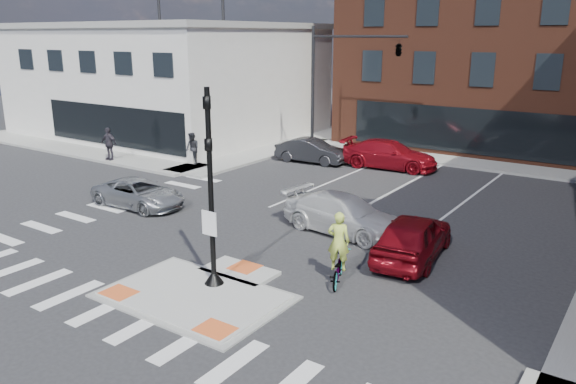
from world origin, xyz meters
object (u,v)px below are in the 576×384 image
Objects in this scene: red_sedan at (413,237)px; cyclist at (338,259)px; pedestrian_b at (109,144)px; bg_car_red at (389,154)px; pedestrian_a at (192,148)px; silver_suv at (139,193)px; bg_car_dark at (311,151)px; white_pickup at (344,214)px.

red_sedan is 3.40m from cyclist.
cyclist is 1.18× the size of pedestrian_b.
bg_car_red is 16.81m from pedestrian_b.
pedestrian_a is at bearing 117.11° from bg_car_red.
bg_car_red is (6.06, 13.40, 0.18)m from silver_suv.
cyclist reaches higher than silver_suv.
bg_car_red is at bearing -78.82° from bg_car_dark.
cyclist reaches higher than bg_car_dark.
silver_suv is 12.19m from bg_car_dark.
pedestrian_b is (-17.88, 3.00, 0.40)m from white_pickup.
silver_suv is 0.81× the size of bg_car_red.
cyclist is (2.13, -4.20, 0.04)m from white_pickup.
silver_suv is at bearing -1.17° from red_sedan.
red_sedan is 0.92× the size of white_pickup.
white_pickup is 4.71m from cyclist.
bg_car_red is 2.37× the size of cyclist.
red_sedan is 2.54× the size of pedestrian_a.
cyclist reaches higher than pedestrian_b.
white_pickup is (-3.27, 1.00, -0.06)m from red_sedan.
silver_suv is 2.27× the size of pedestrian_b.
white_pickup reaches higher than silver_suv.
white_pickup is 1.17× the size of bg_car_dark.
pedestrian_b reaches higher than white_pickup.
red_sedan is 17.22m from pedestrian_a.
bg_car_red is at bearing -68.75° from red_sedan.
pedestrian_a reaches higher than silver_suv.
cyclist reaches higher than white_pickup.
cyclist is at bearing -146.32° from white_pickup.
pedestrian_a reaches higher than bg_car_red.
red_sedan is 0.85× the size of bg_car_red.
pedestrian_a is at bearing 128.27° from bg_car_dark.
white_pickup is 11.63m from bg_car_red.
pedestrian_a is at bearing 24.87° from silver_suv.
silver_suv is 0.88× the size of white_pickup.
cyclist is (-1.14, -3.20, -0.02)m from red_sedan.
silver_suv is 1.93× the size of cyclist.
pedestrian_a reaches higher than white_pickup.
bg_car_dark is at bearing 55.90° from pedestrian_a.
pedestrian_b is at bearing -17.42° from red_sedan.
silver_suv is at bearing -38.63° from pedestrian_b.
pedestrian_b reaches higher than pedestrian_a.
pedestrian_b is (-8.61, 5.22, 0.51)m from silver_suv.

